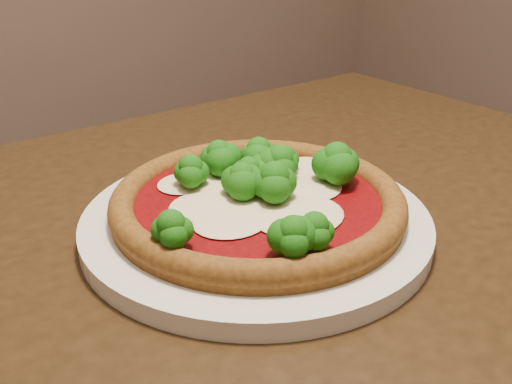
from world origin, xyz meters
TOP-DOWN VIEW (x-y plane):
  - dining_table at (-0.23, -0.10)m, footprint 1.08×0.90m
  - plate at (-0.23, -0.05)m, footprint 0.33×0.33m
  - pizza at (-0.23, -0.04)m, footprint 0.28×0.28m

SIDE VIEW (x-z plane):
  - dining_table at x=-0.23m, z-range 0.27..1.02m
  - plate at x=-0.23m, z-range 0.75..0.77m
  - pizza at x=-0.23m, z-range 0.75..0.82m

